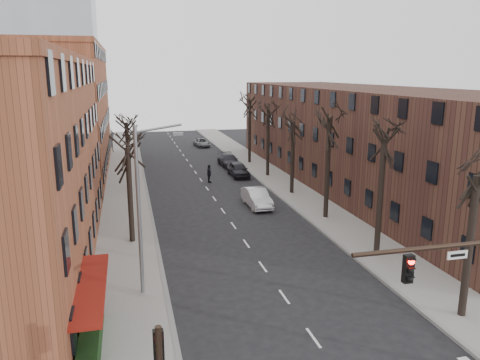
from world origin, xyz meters
TOP-DOWN VIEW (x-y plane):
  - sidewalk_left at (-8.00, 35.00)m, footprint 4.00×90.00m
  - sidewalk_right at (8.00, 35.00)m, footprint 4.00×90.00m
  - building_left_far at (-16.00, 44.00)m, footprint 12.00×28.00m
  - building_right at (16.00, 30.00)m, footprint 12.00×50.00m
  - awning_left at (-9.40, 6.00)m, footprint 1.20×7.00m
  - hedge at (-9.50, 5.00)m, footprint 0.80×6.00m
  - tree_right_a at (7.60, 4.00)m, footprint 5.20×5.20m
  - tree_right_b at (7.60, 12.00)m, footprint 5.20×5.20m
  - tree_right_c at (7.60, 20.00)m, footprint 5.20×5.20m
  - tree_right_d at (7.60, 28.00)m, footprint 5.20×5.20m
  - tree_right_e at (7.60, 36.00)m, footprint 5.20×5.20m
  - tree_right_f at (7.60, 44.00)m, footprint 5.20×5.20m
  - tree_left_a at (-7.60, 18.00)m, footprint 5.20×5.20m
  - tree_left_b at (-7.60, 34.00)m, footprint 5.20×5.20m
  - streetlight at (-7.03, 10.00)m, footprint 2.45×0.22m
  - silver_sedan at (3.15, 24.63)m, footprint 1.77×4.85m
  - parked_car_near at (4.39, 36.68)m, footprint 1.93×4.67m
  - parked_car_mid at (4.58, 42.58)m, footprint 2.29×5.25m
  - parked_car_far at (3.80, 59.08)m, footprint 2.32×4.53m
  - pedestrian_crossing at (0.67, 34.50)m, footprint 0.58×1.18m

SIDE VIEW (x-z plane):
  - awning_left at x=-9.40m, z-range -0.07..0.07m
  - tree_right_a at x=7.60m, z-range -5.00..5.00m
  - tree_right_b at x=7.60m, z-range -5.40..5.40m
  - tree_right_c at x=7.60m, z-range -5.80..5.80m
  - tree_right_d at x=7.60m, z-range -5.00..5.00m
  - tree_right_e at x=7.60m, z-range -5.40..5.40m
  - tree_right_f at x=7.60m, z-range -5.80..5.80m
  - tree_left_a at x=-7.60m, z-range -4.75..4.75m
  - tree_left_b at x=-7.60m, z-range -4.75..4.75m
  - sidewalk_left at x=-8.00m, z-range 0.00..0.15m
  - sidewalk_right at x=8.00m, z-range 0.00..0.15m
  - parked_car_far at x=3.80m, z-range 0.00..1.22m
  - hedge at x=-9.50m, z-range 0.15..1.15m
  - parked_car_mid at x=4.58m, z-range 0.00..1.50m
  - parked_car_near at x=4.39m, z-range 0.00..1.58m
  - silver_sedan at x=3.15m, z-range 0.00..1.59m
  - pedestrian_crossing at x=0.67m, z-range 0.00..1.95m
  - building_right at x=16.00m, z-range 0.00..10.00m
  - streetlight at x=-7.03m, z-range 0.50..9.53m
  - building_left_far at x=-16.00m, z-range 0.00..14.00m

